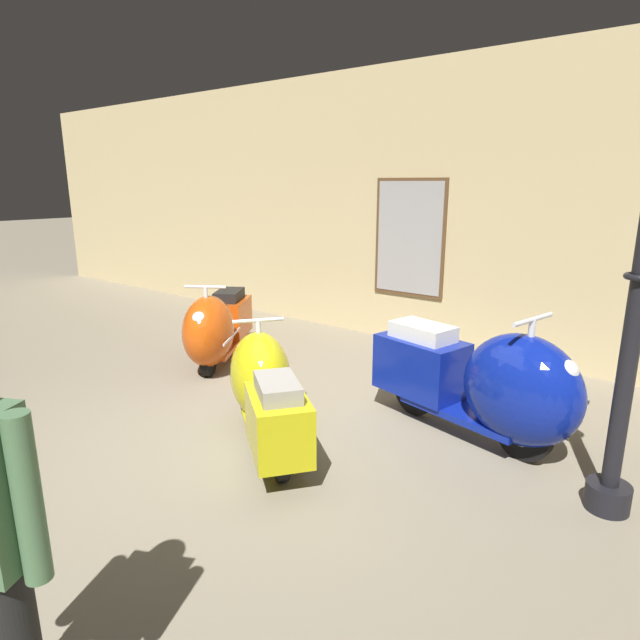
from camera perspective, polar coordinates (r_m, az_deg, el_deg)
name	(u,v)px	position (r m, az deg, el deg)	size (l,w,h in m)	color
ground_plane	(228,449)	(4.49, -9.83, -13.49)	(60.00, 60.00, 0.00)	gray
showroom_back_wall	(449,209)	(6.94, 13.71, 11.46)	(18.00, 0.63, 3.55)	#CCB784
scooter_0	(216,328)	(6.26, -11.11, -0.81)	(1.29, 1.67, 1.02)	black
scooter_1	(265,390)	(4.42, -5.91, -7.43)	(1.55, 1.33, 0.98)	black
scooter_2	(487,383)	(4.53, 17.45, -6.49)	(1.93, 0.94, 1.14)	black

